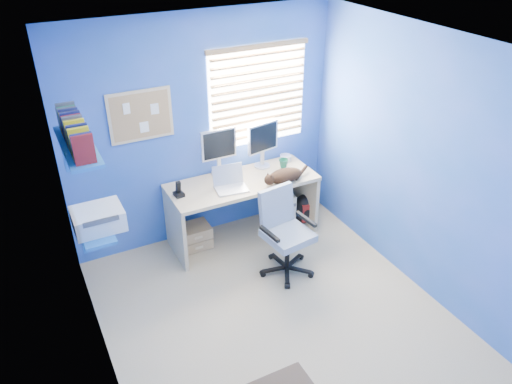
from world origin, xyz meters
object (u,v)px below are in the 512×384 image
tower_pc (281,206)px  office_chair (285,243)px  desk (243,210)px  laptop (231,180)px  cat (285,175)px

tower_pc → office_chair: office_chair is taller
desk → office_chair: 0.74m
desk → laptop: bearing=-147.5°
desk → cat: cat is taller
laptop → office_chair: laptop is taller
laptop → tower_pc: size_ratio=0.73×
laptop → desk: bearing=39.6°
desk → tower_pc: bearing=6.9°
desk → office_chair: size_ratio=1.80×
cat → office_chair: (-0.29, -0.51, -0.47)m
desk → tower_pc: 0.56m
laptop → cat: laptop is taller
cat → office_chair: size_ratio=0.44×
office_chair → desk: bearing=99.7°
tower_pc → desk: bearing=-168.4°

